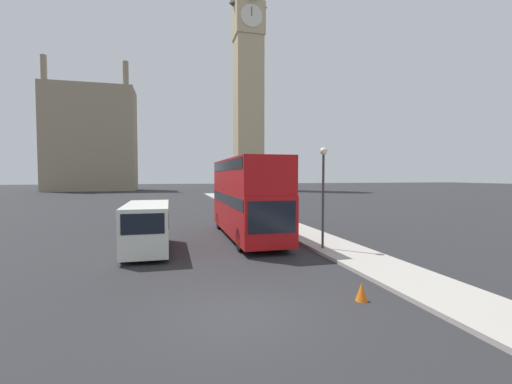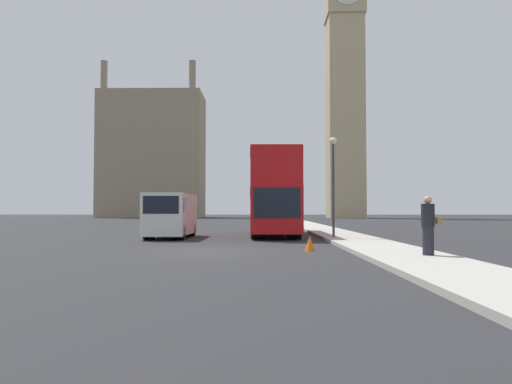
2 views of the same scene
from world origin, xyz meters
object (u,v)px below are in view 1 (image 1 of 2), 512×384
(white_van, at_px, (147,226))
(street_lamp, at_px, (323,181))
(red_double_decker_bus, at_px, (247,194))
(clock_tower, at_px, (248,79))

(white_van, relative_size, street_lamp, 1.14)
(red_double_decker_bus, xyz_separation_m, white_van, (-5.51, -2.65, -1.32))
(red_double_decker_bus, bearing_deg, white_van, -154.32)
(street_lamp, bearing_deg, clock_tower, 79.90)
(red_double_decker_bus, bearing_deg, street_lamp, -58.56)
(clock_tower, xyz_separation_m, red_double_decker_bus, (-15.39, -66.26, -25.67))
(red_double_decker_bus, distance_m, white_van, 6.25)
(street_lamp, bearing_deg, white_van, 167.13)
(clock_tower, bearing_deg, white_van, -106.87)
(white_van, distance_m, street_lamp, 8.78)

